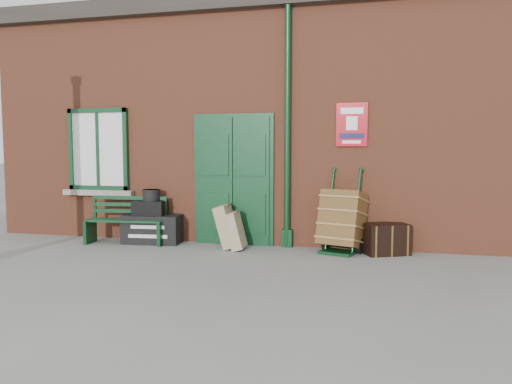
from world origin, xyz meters
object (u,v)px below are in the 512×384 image
(bench, at_px, (127,219))
(dark_trunk, at_px, (386,239))
(houdini_trunk, at_px, (153,229))
(porter_trolley, at_px, (342,221))

(bench, bearing_deg, dark_trunk, -3.83)
(bench, relative_size, dark_trunk, 2.11)
(houdini_trunk, bearing_deg, bench, -166.23)
(porter_trolley, relative_size, dark_trunk, 1.98)
(porter_trolley, bearing_deg, bench, -160.73)
(porter_trolley, bearing_deg, dark_trunk, 19.27)
(houdini_trunk, xyz_separation_m, dark_trunk, (4.00, 0.00, -0.01))
(bench, distance_m, houdini_trunk, 0.48)
(houdini_trunk, relative_size, porter_trolley, 0.75)
(bench, distance_m, dark_trunk, 4.42)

